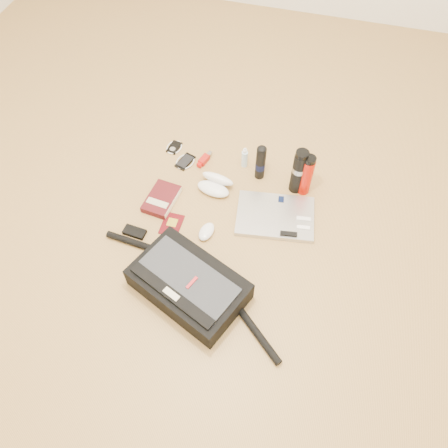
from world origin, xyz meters
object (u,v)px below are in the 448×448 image
object	(u,v)px
book	(162,199)
thermos_red	(306,175)
thermos_black	(299,171)
laptop	(276,216)
messenger_bag	(188,284)

from	to	relation	value
book	thermos_red	bearing A→B (deg)	27.39
book	thermos_black	xyz separation A→B (m)	(0.62, 0.26, 0.11)
thermos_red	laptop	bearing A→B (deg)	-116.14
thermos_black	book	bearing A→B (deg)	-157.60
messenger_bag	thermos_red	size ratio (longest dim) A/B	3.77
book	laptop	bearing A→B (deg)	11.64
messenger_bag	thermos_red	xyz separation A→B (m)	(0.38, 0.68, 0.06)
laptop	thermos_black	xyz separation A→B (m)	(0.06, 0.21, 0.12)
laptop	book	bearing A→B (deg)	176.95
laptop	thermos_black	distance (m)	0.24
messenger_bag	thermos_red	bearing A→B (deg)	83.64
messenger_bag	book	bearing A→B (deg)	146.23
book	thermos_red	size ratio (longest dim) A/B	0.89
messenger_bag	thermos_black	xyz separation A→B (m)	(0.34, 0.68, 0.07)
laptop	thermos_red	world-z (taller)	thermos_red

